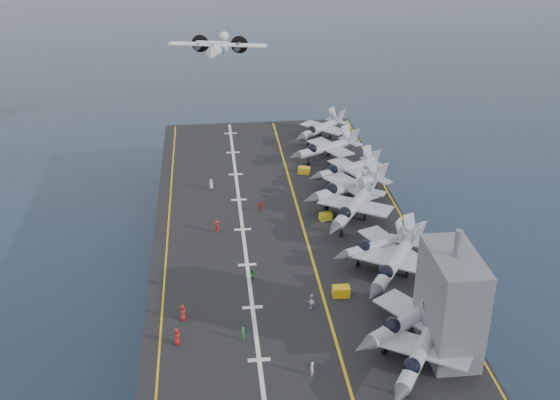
{
  "coord_description": "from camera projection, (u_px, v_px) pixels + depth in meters",
  "views": [
    {
      "loc": [
        -10.32,
        -91.13,
        60.37
      ],
      "look_at": [
        0.0,
        4.0,
        13.0
      ],
      "focal_mm": 45.0,
      "sensor_mm": 36.0,
      "label": 1
    }
  ],
  "objects": [
    {
      "name": "landing_centerline",
      "position": [
        243.0,
        229.0,
        103.78
      ],
      "size": [
        0.5,
        90.0,
        0.02
      ],
      "primitive_type": "cube",
      "color": "silver",
      "rests_on": "flight_deck"
    },
    {
      "name": "fighter_jet_0",
      "position": [
        421.0,
        350.0,
        74.27
      ],
      "size": [
        17.24,
        18.82,
        5.44
      ],
      "primitive_type": null,
      "color": "#8E969E",
      "rests_on": "flight_deck"
    },
    {
      "name": "tow_cart_c",
      "position": [
        304.0,
        170.0,
        121.76
      ],
      "size": [
        2.29,
        1.9,
        1.17
      ],
      "primitive_type": null,
      "color": "gold",
      "rests_on": "flight_deck"
    },
    {
      "name": "fighter_jet_5",
      "position": [
        349.0,
        186.0,
        110.85
      ],
      "size": [
        19.33,
        17.35,
        5.6
      ],
      "primitive_type": null,
      "color": "#A1A9B3",
      "rests_on": "flight_deck"
    },
    {
      "name": "fighter_jet_4",
      "position": [
        353.0,
        206.0,
        104.41
      ],
      "size": [
        18.1,
        19.84,
        5.74
      ],
      "primitive_type": null,
      "color": "#90979F",
      "rests_on": "flight_deck"
    },
    {
      "name": "fighter_jet_3",
      "position": [
        383.0,
        243.0,
        95.18
      ],
      "size": [
        17.0,
        14.44,
        5.0
      ],
      "primitive_type": null,
      "color": "#959DA4",
      "rests_on": "flight_deck"
    },
    {
      "name": "fighter_jet_6",
      "position": [
        348.0,
        168.0,
        118.2
      ],
      "size": [
        16.68,
        14.58,
        4.86
      ],
      "primitive_type": null,
      "color": "gray",
      "rests_on": "flight_deck"
    },
    {
      "name": "island_superstructure",
      "position": [
        452.0,
        291.0,
        75.76
      ],
      "size": [
        5.0,
        10.0,
        15.0
      ],
      "primitive_type": null,
      "color": "#56595E",
      "rests_on": "flight_deck"
    },
    {
      "name": "deck_edge_stbd",
      "position": [
        404.0,
        221.0,
        106.15
      ],
      "size": [
        0.25,
        90.0,
        0.02
      ],
      "primitive_type": "cube",
      "color": "gold",
      "rests_on": "flight_deck"
    },
    {
      "name": "crew_4",
      "position": [
        261.0,
        206.0,
        108.59
      ],
      "size": [
        1.32,
        1.08,
        1.91
      ],
      "primitive_type": "imported",
      "color": "red",
      "rests_on": "flight_deck"
    },
    {
      "name": "flight_deck",
      "position": [
        283.0,
        229.0,
        104.46
      ],
      "size": [
        38.0,
        92.0,
        0.4
      ],
      "primitive_type": "cube",
      "color": "black",
      "rests_on": "hull"
    },
    {
      "name": "crew_7",
      "position": [
        311.0,
        301.0,
        85.48
      ],
      "size": [
        1.39,
        1.21,
        1.95
      ],
      "primitive_type": "imported",
      "color": "silver",
      "rests_on": "flight_deck"
    },
    {
      "name": "foul_line",
      "position": [
        303.0,
        226.0,
        104.65
      ],
      "size": [
        0.35,
        90.0,
        0.02
      ],
      "primitive_type": "cube",
      "color": "gold",
      "rests_on": "flight_deck"
    },
    {
      "name": "fighter_jet_2",
      "position": [
        395.0,
        262.0,
        90.16
      ],
      "size": [
        18.11,
        19.77,
        5.71
      ],
      "primitive_type": null,
      "color": "gray",
      "rests_on": "flight_deck"
    },
    {
      "name": "hull",
      "position": [
        283.0,
        259.0,
        106.76
      ],
      "size": [
        36.0,
        90.0,
        10.0
      ],
      "primitive_type": "cube",
      "color": "#56595E",
      "rests_on": "ground"
    },
    {
      "name": "ground",
      "position": [
        283.0,
        286.0,
        108.98
      ],
      "size": [
        500.0,
        500.0,
        0.0
      ],
      "primitive_type": "plane",
      "color": "#142135",
      "rests_on": "ground"
    },
    {
      "name": "tow_cart_a",
      "position": [
        341.0,
        291.0,
        88.0
      ],
      "size": [
        2.2,
        1.47,
        1.29
      ],
      "primitive_type": null,
      "color": "yellow",
      "rests_on": "flight_deck"
    },
    {
      "name": "crew_3",
      "position": [
        217.0,
        226.0,
        102.76
      ],
      "size": [
        1.18,
        1.33,
        1.85
      ],
      "primitive_type": "imported",
      "color": "#B21919",
      "rests_on": "flight_deck"
    },
    {
      "name": "fighter_jet_7",
      "position": [
        327.0,
        147.0,
        126.15
      ],
      "size": [
        17.76,
        15.75,
        5.15
      ],
      "primitive_type": null,
      "color": "gray",
      "rests_on": "flight_deck"
    },
    {
      "name": "crew_6",
      "position": [
        312.0,
        369.0,
        74.5
      ],
      "size": [
        0.7,
        1.02,
        1.66
      ],
      "primitive_type": "imported",
      "color": "silver",
      "rests_on": "flight_deck"
    },
    {
      "name": "fighter_jet_1",
      "position": [
        414.0,
        317.0,
        79.44
      ],
      "size": [
        19.82,
        18.24,
        5.73
      ],
      "primitive_type": null,
      "color": "gray",
      "rests_on": "flight_deck"
    },
    {
      "name": "crew_1",
      "position": [
        243.0,
        334.0,
        79.91
      ],
      "size": [
        0.96,
        1.17,
        1.69
      ],
      "primitive_type": "imported",
      "color": "#268C33",
      "rests_on": "flight_deck"
    },
    {
      "name": "fighter_jet_8",
      "position": [
        321.0,
        128.0,
        135.49
      ],
      "size": [
        16.6,
        16.48,
        4.87
      ],
      "primitive_type": null,
      "color": "gray",
      "rests_on": "flight_deck"
    },
    {
      "name": "crew_8",
      "position": [
        177.0,
        336.0,
        79.16
      ],
      "size": [
        1.22,
        1.45,
        2.05
      ],
      "primitive_type": "imported",
      "color": "#B21919",
      "rests_on": "flight_deck"
    },
    {
      "name": "transport_plane",
      "position": [
        218.0,
        50.0,
        154.34
      ],
      "size": [
        24.23,
        18.95,
        5.11
      ],
      "primitive_type": null,
      "color": "silver"
    },
    {
      "name": "deck_edge_port",
      "position": [
        168.0,
        233.0,
        102.71
      ],
      "size": [
        0.25,
        90.0,
        0.02
      ],
      "primitive_type": "cube",
      "color": "gold",
      "rests_on": "flight_deck"
    },
    {
      "name": "crew_0",
      "position": [
        183.0,
        313.0,
        83.27
      ],
      "size": [
        1.22,
        1.45,
        2.05
      ],
      "primitive_type": "imported",
      "color": "#B21919",
      "rests_on": "flight_deck"
    },
    {
      "name": "crew_2",
      "position": [
        252.0,
        274.0,
        91.23
      ],
      "size": [
        1.12,
        0.87,
        1.66
      ],
      "primitive_type": "imported",
      "color": "green",
      "rests_on": "flight_deck"
    },
    {
      "name": "tow_cart_b",
      "position": [
        326.0,
        216.0,
        106.37
      ],
      "size": [
        2.01,
        1.51,
        1.09
      ],
      "primitive_type": null,
      "color": "gold",
      "rests_on": "flight_deck"
    },
    {
      "name": "crew_5",
      "position": [
        211.0,
        184.0,
        116.13
      ],
      "size": [
        1.11,
        0.84,
        1.68
      ],
      "primitive_type": "imported",
      "color": "silver",
      "rests_on": "flight_deck"
    }
  ]
}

